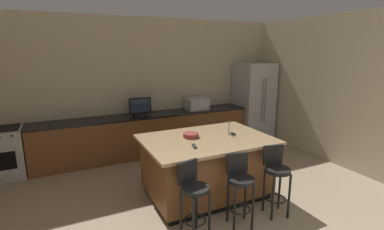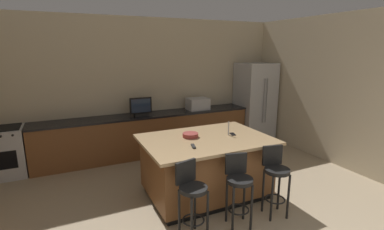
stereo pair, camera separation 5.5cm
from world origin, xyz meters
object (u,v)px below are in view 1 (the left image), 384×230
Objects in this scene: microwave at (197,104)px; fruit_bowl at (191,135)px; cell_phone at (233,134)px; tv_remote at (194,146)px; refrigerator at (253,102)px; bar_stool_center at (240,184)px; tv_monitor at (140,107)px; bar_stool_right at (276,175)px; bar_stool_left at (193,194)px; range_oven at (0,154)px; kitchen_island at (206,166)px.

microwave is 2.24m from fruit_bowl.
microwave is 2.16m from cell_phone.
refrigerator is at bearing 54.13° from tv_remote.
bar_stool_center is 1.07m from cell_phone.
microwave is at bearing 2.19° from tv_monitor.
fruit_bowl is (-2.65, -1.88, -0.00)m from refrigerator.
refrigerator is 3.49m from bar_stool_right.
microwave is at bearing 77.15° from tv_remote.
bar_stool_left is (-1.54, -2.97, -0.46)m from microwave.
range_oven is 4.12m from cell_phone.
microwave reaches higher than bar_stool_center.
tv_remote is at bearing 158.82° from bar_stool_right.
refrigerator is 3.83m from bar_stool_center.
kitchen_island is at bearing 135.98° from bar_stool_right.
bar_stool_right reaches higher than range_oven.
bar_stool_right is at bearing -52.80° from fruit_bowl.
refrigerator reaches higher than tv_monitor.
fruit_bowl reaches higher than tv_remote.
microwave is at bearing 67.04° from kitchen_island.
microwave reaches higher than kitchen_island.
microwave is at bearing 49.15° from bar_stool_left.
tv_monitor is at bearing 131.25° from cell_phone.
fruit_bowl is (-0.19, 0.16, 0.49)m from kitchen_island.
fruit_bowl reaches higher than cell_phone.
kitchen_island is 1.00× the size of refrigerator.
microwave is 3.17m from bar_stool_center.
refrigerator is 1.99× the size of bar_stool_right.
kitchen_island is at bearing -39.10° from fruit_bowl.
microwave is 3.06m from bar_stool_right.
range_oven is 4.26m from bar_stool_center.
kitchen_island is at bearing 39.61° from bar_stool_left.
cell_phone is (3.50, -2.12, 0.48)m from range_oven.
fruit_bowl is (-1.09, -1.96, -0.06)m from microwave.
tv_remote is at bearing -117.46° from microwave.
bar_stool_left reaches higher than tv_remote.
bar_stool_left is 0.65m from bar_stool_center.
microwave is 0.50× the size of bar_stool_left.
tv_remote is (-0.35, -0.27, 0.47)m from kitchen_island.
tv_remote is (0.11, -2.34, -0.13)m from tv_monitor.
bar_stool_right is at bearing -18.47° from tv_remote.
bar_stool_right is 5.72× the size of tv_remote.
bar_stool_center is 0.60m from bar_stool_right.
refrigerator is 12.90× the size of cell_phone.
kitchen_island is 3.69m from range_oven.
fruit_bowl reaches higher than kitchen_island.
bar_stool_center is (0.65, -0.03, -0.00)m from bar_stool_left.
bar_stool_left reaches higher than bar_stool_center.
microwave is 3.20× the size of cell_phone.
tv_remote is at bearing -144.93° from cell_phone.
bar_stool_right reaches higher than kitchen_island.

